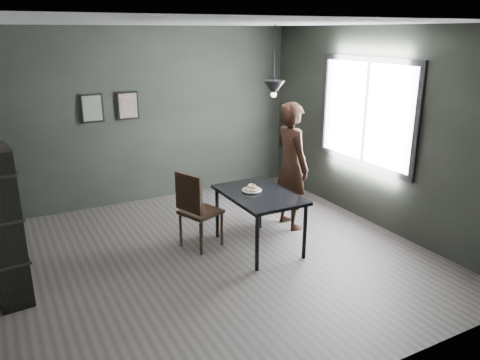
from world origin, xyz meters
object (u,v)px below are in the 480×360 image
wood_chair (195,206)px  shelf_unit (3,227)px  cafe_table (259,199)px  pendant_lamp (274,88)px  white_plate (252,191)px  woman (291,166)px

wood_chair → shelf_unit: 2.21m
wood_chair → shelf_unit: shelf_unit is taller
cafe_table → pendant_lamp: size_ratio=1.39×
white_plate → woman: 0.88m
shelf_unit → pendant_lamp: 3.40m
cafe_table → shelf_unit: size_ratio=0.73×
shelf_unit → white_plate: bearing=-6.5°
white_plate → shelf_unit: shelf_unit is taller
cafe_table → shelf_unit: (-2.92, 0.14, 0.15)m
white_plate → woman: (0.81, 0.30, 0.15)m
wood_chair → shelf_unit: (-2.19, -0.22, 0.24)m
white_plate → pendant_lamp: pendant_lamp is taller
white_plate → shelf_unit: 2.88m
shelf_unit → cafe_table: bearing=-8.7°
wood_chair → pendant_lamp: size_ratio=1.19×
pendant_lamp → cafe_table: bearing=-158.2°
shelf_unit → pendant_lamp: bearing=-6.7°
cafe_table → white_plate: white_plate is taller
white_plate → pendant_lamp: (0.29, -0.01, 1.29)m
white_plate → shelf_unit: bearing=179.4°
white_plate → pendant_lamp: 1.33m
pendant_lamp → wood_chair: bearing=165.2°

